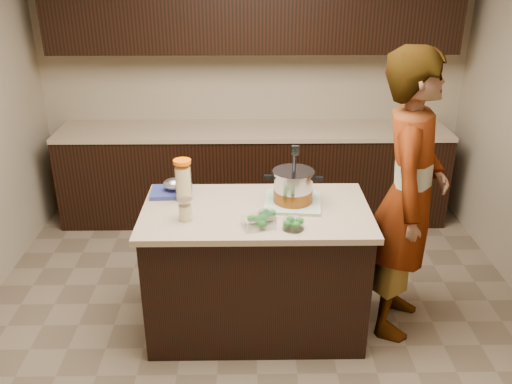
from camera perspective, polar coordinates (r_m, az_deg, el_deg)
The scene contains 13 objects.
ground_plane at distance 3.94m, azimuth -0.00°, elevation -13.67°, with size 4.00×4.00×0.00m, color brown.
room_shell at distance 3.18m, azimuth -0.00°, elevation 11.48°, with size 4.04×4.04×2.72m.
back_cabinets at distance 5.06m, azimuth -0.29°, elevation 7.28°, with size 3.60×0.63×2.33m.
island at distance 3.68m, azimuth -0.00°, elevation -8.09°, with size 1.46×0.81×0.90m.
dish_towel at distance 3.54m, azimuth 3.88°, elevation -1.07°, with size 0.36×0.36×0.02m, color #52754F.
stock_pot at distance 3.49m, azimuth 3.92°, elevation 0.39°, with size 0.38×0.29×0.38m.
lemonade_pitcher at distance 3.56m, azimuth -7.66°, elevation 1.06°, with size 0.15×0.15×0.28m.
mason_jar at distance 3.32m, azimuth -7.45°, elevation -1.89°, with size 0.12×0.12×0.15m.
broccoli_tub_left at distance 3.33m, azimuth 1.19°, elevation -2.46°, with size 0.12×0.12×0.05m.
broccoli_tub_right at distance 3.21m, azimuth 3.94°, elevation -3.44°, with size 0.14×0.14×0.06m.
broccoli_tub_rect at distance 3.23m, azimuth 0.27°, elevation -3.23°, with size 0.22×0.18×0.07m.
blue_tray at distance 3.70m, azimuth -8.80°, elevation 0.32°, with size 0.28×0.23×0.10m.
person at distance 3.60m, azimuth 15.77°, elevation -0.58°, with size 0.70×0.46×1.92m, color gray.
Camera 1 is at (-0.05, -3.10, 2.42)m, focal length 38.00 mm.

